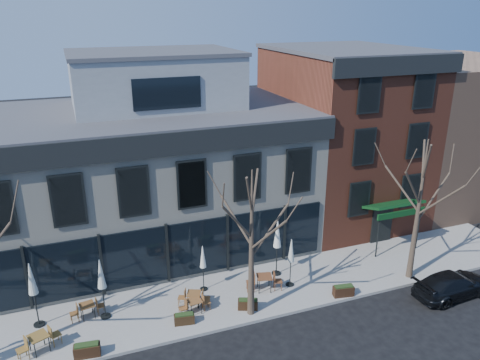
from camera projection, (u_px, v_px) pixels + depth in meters
name	position (u px, v px, depth m)	size (l,w,h in m)	color
ground	(169.00, 285.00, 24.20)	(120.00, 120.00, 0.00)	black
sidewalk_front	(242.00, 293.00, 23.36)	(33.50, 4.70, 0.15)	gray
corner_building	(147.00, 169.00, 27.04)	(18.39, 10.39, 11.10)	beige
red_brick_building	(342.00, 134.00, 30.92)	(8.20, 11.78, 11.18)	brown
bg_building	(448.00, 127.00, 35.34)	(12.00, 12.00, 10.00)	#8C664C
tree_mid	(252.00, 243.00, 20.46)	(3.50, 3.55, 7.04)	#382B21
tree_right	(419.00, 209.00, 23.35)	(3.72, 3.77, 7.48)	#382B21
parked_sedan	(453.00, 285.00, 23.10)	(1.73, 4.26, 1.24)	black
cafe_set_0	(39.00, 342.00, 19.12)	(1.83, 1.13, 0.95)	brown
cafe_set_1	(87.00, 309.00, 21.27)	(1.63, 0.73, 0.84)	brown
cafe_set_2	(195.00, 305.00, 21.61)	(1.56, 0.67, 0.81)	brown
cafe_set_3	(194.00, 298.00, 22.14)	(1.59, 0.99, 0.83)	brown
cafe_set_4	(264.00, 281.00, 23.32)	(1.90, 0.93, 0.97)	brown
umbrella_0	(32.00, 282.00, 20.13)	(0.50, 0.50, 3.13)	black
umbrella_1	(101.00, 277.00, 20.71)	(0.48, 0.48, 2.98)	black
umbrella_2	(203.00, 259.00, 22.93)	(0.39, 0.39, 2.46)	black
umbrella_3	(291.00, 253.00, 23.27)	(0.42, 0.42, 2.61)	black
umbrella_4	(277.00, 237.00, 24.15)	(0.49, 0.49, 3.09)	black
planter_0	(87.00, 350.00, 18.94)	(1.08, 0.54, 0.58)	#331E11
planter_1	(184.00, 319.00, 20.91)	(0.95, 0.51, 0.51)	black
planter_2	(248.00, 304.00, 21.93)	(1.00, 0.69, 0.52)	black
planter_3	(343.00, 291.00, 22.93)	(1.06, 0.57, 0.57)	black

